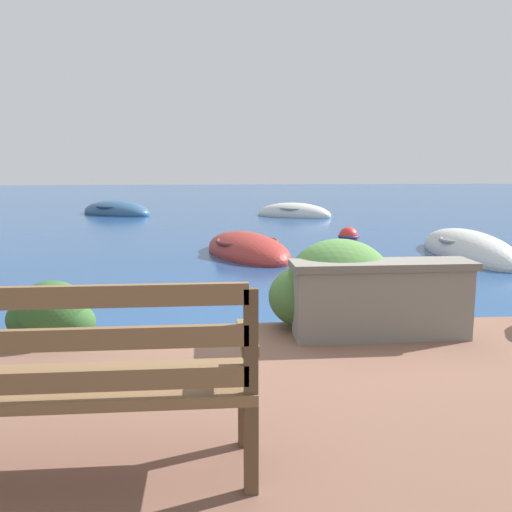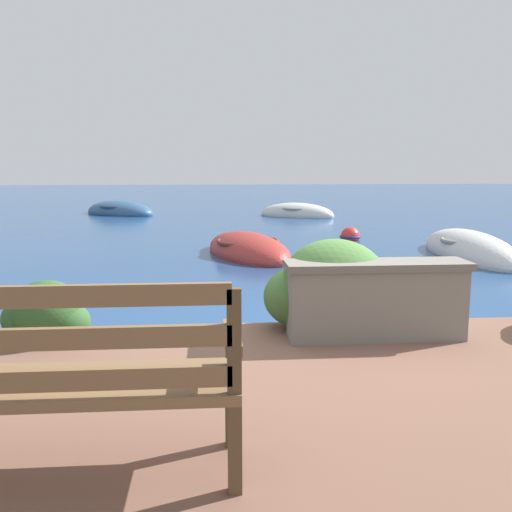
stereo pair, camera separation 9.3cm
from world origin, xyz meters
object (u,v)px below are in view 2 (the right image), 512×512
rowboat_far (297,214)px  rowboat_nearest (469,253)px  mooring_buoy (350,237)px  rowboat_outer (120,212)px  rowboat_mid (248,252)px  park_bench (62,377)px

rowboat_far → rowboat_nearest: bearing=134.4°
rowboat_nearest → mooring_buoy: size_ratio=7.05×
rowboat_far → rowboat_outer: (-5.60, 1.21, 0.00)m
rowboat_outer → rowboat_mid: bearing=150.5°
rowboat_mid → rowboat_outer: size_ratio=1.01×
rowboat_mid → mooring_buoy: bearing=110.5°
park_bench → rowboat_outer: 16.44m
park_bench → rowboat_far: park_bench is taller
park_bench → rowboat_far: size_ratio=0.61×
mooring_buoy → rowboat_mid: bearing=-140.8°
rowboat_mid → rowboat_nearest: bearing=64.5°
rowboat_nearest → rowboat_far: rowboat_nearest is taller
rowboat_outer → mooring_buoy: bearing=169.2°
rowboat_mid → rowboat_outer: rowboat_outer is taller
rowboat_nearest → mooring_buoy: (-1.56, 2.36, 0.01)m
rowboat_nearest → rowboat_mid: (-3.89, 0.46, -0.00)m
park_bench → mooring_buoy: (3.64, 9.52, -0.63)m
park_bench → rowboat_nearest: park_bench is taller
rowboat_outer → rowboat_nearest: bearing=167.4°
rowboat_outer → mooring_buoy: size_ratio=6.32×
rowboat_mid → rowboat_outer: (-3.59, 8.65, 0.01)m
rowboat_mid → mooring_buoy: size_ratio=6.36×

